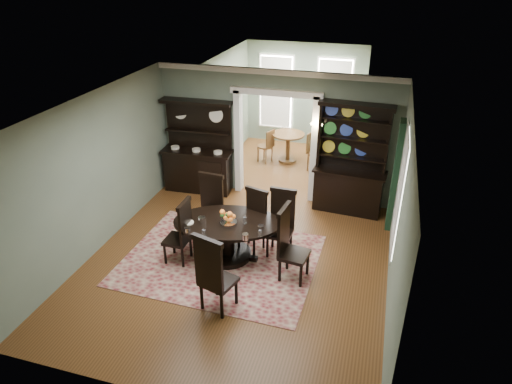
{
  "coord_description": "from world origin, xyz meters",
  "views": [
    {
      "loc": [
        2.31,
        -6.56,
        5.14
      ],
      "look_at": [
        0.23,
        0.6,
        1.27
      ],
      "focal_mm": 32.0,
      "sensor_mm": 36.0,
      "label": 1
    }
  ],
  "objects_px": {
    "sideboard": "(198,160)",
    "dining_table": "(227,232)",
    "parlor_table": "(288,143)",
    "welsh_dresser": "(350,173)"
  },
  "relations": [
    {
      "from": "sideboard",
      "to": "dining_table",
      "type": "bearing_deg",
      "value": -60.1
    },
    {
      "from": "dining_table",
      "to": "welsh_dresser",
      "type": "distance_m",
      "value": 3.22
    },
    {
      "from": "dining_table",
      "to": "sideboard",
      "type": "height_order",
      "value": "sideboard"
    },
    {
      "from": "dining_table",
      "to": "parlor_table",
      "type": "relative_size",
      "value": 2.49
    },
    {
      "from": "dining_table",
      "to": "welsh_dresser",
      "type": "height_order",
      "value": "welsh_dresser"
    },
    {
      "from": "dining_table",
      "to": "parlor_table",
      "type": "bearing_deg",
      "value": 76.88
    },
    {
      "from": "dining_table",
      "to": "sideboard",
      "type": "bearing_deg",
      "value": 110.6
    },
    {
      "from": "dining_table",
      "to": "parlor_table",
      "type": "xyz_separation_m",
      "value": [
        0.08,
        4.79,
        -0.01
      ]
    },
    {
      "from": "welsh_dresser",
      "to": "parlor_table",
      "type": "height_order",
      "value": "welsh_dresser"
    },
    {
      "from": "sideboard",
      "to": "parlor_table",
      "type": "bearing_deg",
      "value": 49.99
    }
  ]
}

